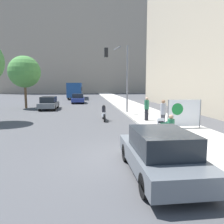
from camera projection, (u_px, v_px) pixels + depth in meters
ground_plane at (133, 160)px, 8.18m from camera, size 160.00×160.00×0.00m
sidewalk_curb at (138, 110)px, 23.38m from camera, size 3.81×90.00×0.16m
building_backdrop_far at (85, 49)px, 70.71m from camera, size 52.00×12.00×28.47m
seated_protester at (171, 126)px, 10.43m from camera, size 0.91×0.77×1.22m
jogger_on_sidewalk at (163, 114)px, 13.17m from camera, size 0.34×0.34×1.74m
pedestrian_behind at (147, 109)px, 16.04m from camera, size 0.34×0.34×1.72m
protest_banner at (184, 113)px, 13.30m from camera, size 2.11×0.06×1.73m
traffic_light_pole at (120, 68)px, 20.37m from camera, size 2.29×2.05×6.25m
parked_car_curbside at (160, 153)px, 6.71m from camera, size 1.84×4.29×1.44m
car_on_road_nearest at (49, 103)px, 24.58m from camera, size 1.78×4.42×1.43m
car_on_road_midblock at (78, 98)px, 32.71m from camera, size 1.84×4.26×1.41m
city_bus_on_road at (75, 89)px, 43.86m from camera, size 2.58×11.39×3.06m
motorcycle_on_road at (104, 114)px, 17.03m from camera, size 0.28×2.06×1.23m
street_tree_midblock at (24, 72)px, 25.39m from camera, size 3.68×3.68×6.11m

